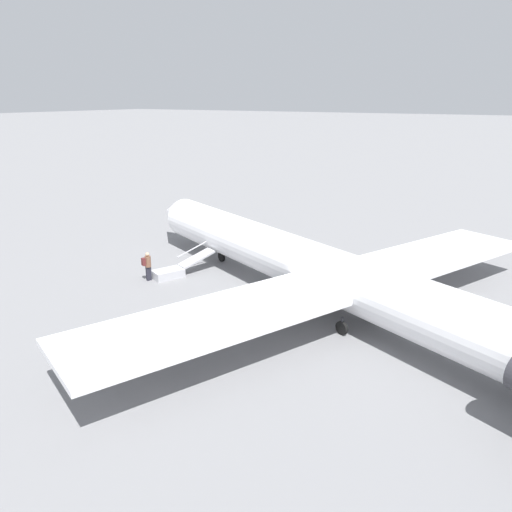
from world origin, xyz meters
TOP-DOWN VIEW (x-y plane):
  - ground_plane at (0.00, 0.00)m, footprint 600.00×600.00m
  - airplane_main at (-0.94, 0.40)m, footprint 33.54×26.49m
  - boarding_stairs at (9.50, 0.18)m, footprint 2.49×4.09m
  - passenger at (10.35, 1.53)m, footprint 0.45×0.57m

SIDE VIEW (x-z plane):
  - ground_plane at x=0.00m, z-range 0.00..0.00m
  - boarding_stairs at x=9.50m, z-range -0.49..1.24m
  - passenger at x=10.35m, z-range 0.13..1.87m
  - airplane_main at x=-0.94m, z-range -1.41..5.57m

